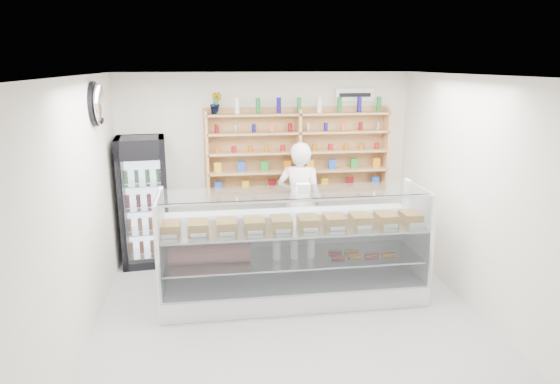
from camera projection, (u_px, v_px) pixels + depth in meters
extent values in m
plane|color=#ACABB0|center=(291.00, 323.00, 5.79)|extent=(5.00, 5.00, 0.00)
plane|color=white|center=(293.00, 76.00, 5.09)|extent=(5.00, 5.00, 0.00)
plane|color=silver|center=(266.00, 163.00, 7.83)|extent=(4.50, 0.00, 4.50)
plane|color=silver|center=(360.00, 321.00, 3.04)|extent=(4.50, 0.00, 4.50)
plane|color=silver|center=(77.00, 216.00, 5.12)|extent=(0.00, 5.00, 5.00)
plane|color=silver|center=(484.00, 200.00, 5.75)|extent=(0.00, 5.00, 5.00)
cube|color=white|center=(293.00, 288.00, 6.38)|extent=(3.28, 0.93, 0.27)
cube|color=white|center=(288.00, 241.00, 6.68)|extent=(3.28, 0.05, 0.69)
cube|color=silver|center=(293.00, 257.00, 6.28)|extent=(3.15, 0.82, 0.02)
cube|color=silver|center=(293.00, 227.00, 6.17)|extent=(3.22, 0.86, 0.02)
cube|color=silver|center=(300.00, 248.00, 5.77)|extent=(3.22, 0.13, 1.14)
cube|color=silver|center=(294.00, 192.00, 6.01)|extent=(3.22, 0.65, 0.01)
imported|color=silver|center=(300.00, 202.00, 7.45)|extent=(0.76, 0.61, 1.82)
cube|color=black|center=(144.00, 201.00, 7.34)|extent=(0.74, 0.73, 1.91)
cube|color=#2B053A|center=(135.00, 151.00, 6.84)|extent=(0.67, 0.09, 0.27)
cube|color=silver|center=(140.00, 213.00, 7.05)|extent=(0.57, 0.06, 1.51)
cube|color=tan|center=(207.00, 155.00, 7.51)|extent=(0.04, 0.28, 1.33)
cube|color=tan|center=(299.00, 152.00, 7.70)|extent=(0.04, 0.28, 1.33)
cube|color=tan|center=(386.00, 150.00, 7.90)|extent=(0.04, 0.28, 1.33)
cube|color=tan|center=(298.00, 189.00, 7.85)|extent=(2.80, 0.28, 0.03)
cube|color=tan|center=(299.00, 171.00, 7.77)|extent=(2.80, 0.28, 0.03)
cube|color=tan|center=(299.00, 152.00, 7.70)|extent=(2.80, 0.28, 0.03)
cube|color=tan|center=(299.00, 132.00, 7.62)|extent=(2.80, 0.28, 0.03)
cube|color=tan|center=(299.00, 114.00, 7.55)|extent=(2.80, 0.28, 0.03)
imported|color=#1E6626|center=(216.00, 103.00, 7.33)|extent=(0.22, 0.20, 0.33)
ellipsoid|color=silver|center=(99.00, 104.00, 6.02)|extent=(0.15, 0.50, 0.50)
cube|color=white|center=(355.00, 95.00, 7.74)|extent=(0.62, 0.03, 0.20)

